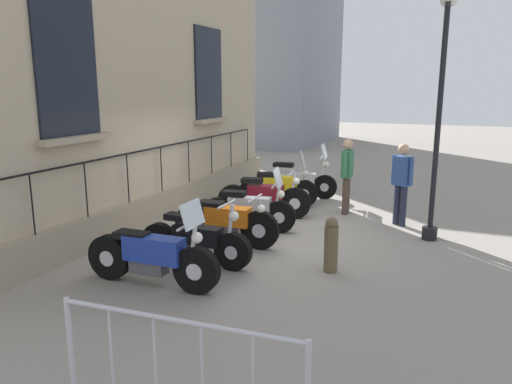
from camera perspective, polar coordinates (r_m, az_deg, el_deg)
The scene contains 15 objects.
ground_plane at distance 9.81m, azimuth 0.27°, elevation -4.59°, with size 60.00×60.00×0.00m, color gray.
building_facade at distance 10.74m, azimuth -13.60°, elevation 17.82°, with size 0.82×10.95×8.10m.
motorcycle_blue at distance 7.24m, azimuth -12.02°, elevation -7.45°, with size 2.16×0.63×1.33m.
motorcycle_black at distance 8.00m, azimuth -7.07°, elevation -5.73°, with size 1.99×0.57×1.08m.
motorcycle_orange at distance 8.87m, azimuth -3.52°, elevation -3.52°, with size 2.04×0.71×0.94m.
motorcycle_silver at distance 9.73m, azimuth -0.81°, elevation -2.16°, with size 1.93×0.63×1.29m.
motorcycle_maroon at distance 10.77m, azimuth 0.98°, elevation -0.69°, with size 2.09×0.66×1.03m.
motorcycle_yellow at distance 11.68m, azimuth 2.70°, elevation 0.43°, with size 1.84×0.89×1.33m.
motorcycle_white at distance 12.71m, azimuth 4.78°, elevation 1.31°, with size 2.15×0.67×1.40m.
lamppost at distance 9.44m, azimuth 21.08°, elevation 13.77°, with size 0.35×1.05×4.58m.
crowd_barrier at distance 4.31m, azimuth -9.08°, elevation -20.02°, with size 2.22×0.17×1.05m.
bollard at distance 7.69m, azimuth 8.81°, elevation -6.10°, with size 0.22×0.22×0.89m.
pedestrian_standing at distance 11.10m, azimuth 10.63°, elevation 2.34°, with size 0.23×0.53×1.71m.
pedestrian_walking at distance 10.45m, azimuth 16.72°, elevation 1.41°, with size 0.46×0.38×1.71m.
distant_building at distance 25.54m, azimuth 1.91°, elevation 16.32°, with size 5.49×7.17×9.24m.
Camera 1 is at (3.58, -8.68, 2.87)m, focal length 34.10 mm.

